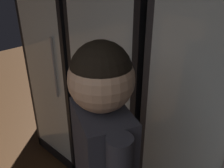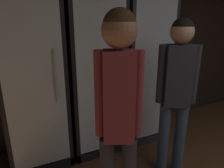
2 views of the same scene
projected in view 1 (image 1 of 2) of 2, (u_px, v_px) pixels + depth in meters
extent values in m
cube|color=black|center=(92.00, 57.00, 2.37)|extent=(0.62, 0.04, 1.92)
cube|color=black|center=(53.00, 57.00, 2.37)|extent=(0.04, 0.57, 1.92)
cube|color=black|center=(92.00, 72.00, 2.02)|extent=(0.04, 0.57, 1.92)
cube|color=black|center=(77.00, 141.00, 2.59)|extent=(0.62, 0.57, 0.10)
cube|color=white|center=(89.00, 58.00, 2.35)|extent=(0.54, 0.02, 1.68)
cube|color=silver|center=(45.00, 73.00, 2.01)|extent=(0.54, 0.02, 1.68)
cylinder|color=#B2B2B7|center=(54.00, 69.00, 1.84)|extent=(0.02, 0.02, 0.50)
cube|color=silver|center=(77.00, 136.00, 2.56)|extent=(0.52, 0.49, 0.02)
cylinder|color=#9EAD99|center=(69.00, 121.00, 2.61)|extent=(0.07, 0.07, 0.23)
cylinder|color=#9EAD99|center=(68.00, 108.00, 2.53)|extent=(0.02, 0.02, 0.10)
cylinder|color=beige|center=(69.00, 121.00, 2.60)|extent=(0.07, 0.07, 0.07)
cylinder|color=black|center=(88.00, 131.00, 2.47)|extent=(0.06, 0.06, 0.19)
cylinder|color=black|center=(87.00, 120.00, 2.40)|extent=(0.02, 0.02, 0.09)
cylinder|color=#B2332D|center=(88.00, 131.00, 2.46)|extent=(0.06, 0.06, 0.06)
cube|color=silver|center=(74.00, 103.00, 2.38)|extent=(0.52, 0.49, 0.02)
cylinder|color=brown|center=(64.00, 88.00, 2.40)|extent=(0.08, 0.08, 0.23)
cylinder|color=brown|center=(63.00, 73.00, 2.33)|extent=(0.03, 0.03, 0.10)
cylinder|color=beige|center=(65.00, 91.00, 2.41)|extent=(0.08, 0.08, 0.09)
cylinder|color=#9EAD99|center=(85.00, 96.00, 2.28)|extent=(0.06, 0.06, 0.21)
cylinder|color=#9EAD99|center=(85.00, 82.00, 2.22)|extent=(0.02, 0.02, 0.08)
cylinder|color=white|center=(85.00, 95.00, 2.28)|extent=(0.06, 0.06, 0.05)
cube|color=silver|center=(71.00, 64.00, 2.19)|extent=(0.52, 0.49, 0.02)
cylinder|color=#336B38|center=(58.00, 48.00, 2.25)|extent=(0.06, 0.06, 0.24)
cylinder|color=#336B38|center=(56.00, 32.00, 2.18)|extent=(0.02, 0.02, 0.07)
cylinder|color=#B2332D|center=(58.00, 48.00, 2.25)|extent=(0.07, 0.07, 0.06)
cylinder|color=#194723|center=(70.00, 53.00, 2.15)|extent=(0.07, 0.07, 0.22)
cylinder|color=#194723|center=(69.00, 36.00, 2.08)|extent=(0.02, 0.02, 0.09)
cylinder|color=tan|center=(70.00, 52.00, 2.14)|extent=(0.08, 0.08, 0.07)
cylinder|color=black|center=(77.00, 57.00, 2.01)|extent=(0.08, 0.08, 0.23)
cylinder|color=black|center=(76.00, 39.00, 1.94)|extent=(0.03, 0.03, 0.09)
cylinder|color=#2D2D33|center=(77.00, 58.00, 2.01)|extent=(0.08, 0.08, 0.06)
cube|color=silver|center=(67.00, 19.00, 2.01)|extent=(0.52, 0.49, 0.02)
cylinder|color=#336B38|center=(51.00, 4.00, 2.06)|extent=(0.07, 0.07, 0.20)
cylinder|color=tan|center=(51.00, 5.00, 2.06)|extent=(0.07, 0.07, 0.06)
cylinder|color=#9EAD99|center=(66.00, 4.00, 1.97)|extent=(0.06, 0.06, 0.23)
cylinder|color=tan|center=(66.00, 7.00, 1.98)|extent=(0.06, 0.06, 0.06)
cylinder|color=brown|center=(81.00, 7.00, 1.88)|extent=(0.08, 0.08, 0.21)
cylinder|color=#2D2D33|center=(81.00, 6.00, 1.88)|extent=(0.08, 0.08, 0.07)
cube|color=black|center=(145.00, 75.00, 1.97)|extent=(0.62, 0.04, 1.92)
cube|color=black|center=(98.00, 75.00, 1.97)|extent=(0.04, 0.57, 1.92)
cube|color=black|center=(158.00, 98.00, 1.61)|extent=(0.04, 0.57, 1.92)
cube|color=white|center=(143.00, 76.00, 1.95)|extent=(0.54, 0.02, 1.68)
cube|color=silver|center=(100.00, 98.00, 1.61)|extent=(0.54, 0.02, 1.68)
cylinder|color=#B2B2B7|center=(118.00, 96.00, 1.44)|extent=(0.02, 0.02, 0.50)
cube|color=silver|center=(123.00, 166.00, 2.16)|extent=(0.52, 0.49, 0.02)
cylinder|color=#194723|center=(110.00, 155.00, 2.16)|extent=(0.07, 0.07, 0.18)
cylinder|color=#194723|center=(110.00, 144.00, 2.11)|extent=(0.03, 0.03, 0.06)
cylinder|color=#B2332D|center=(110.00, 154.00, 2.16)|extent=(0.08, 0.08, 0.05)
cylinder|color=black|center=(133.00, 166.00, 2.03)|extent=(0.07, 0.07, 0.20)
cylinder|color=black|center=(134.00, 153.00, 1.96)|extent=(0.02, 0.02, 0.10)
cylinder|color=#2D2D33|center=(133.00, 167.00, 2.03)|extent=(0.07, 0.07, 0.07)
cube|color=silver|center=(124.00, 116.00, 1.92)|extent=(0.52, 0.49, 0.02)
cylinder|color=#9EAD99|center=(110.00, 99.00, 1.93)|extent=(0.07, 0.07, 0.22)
cylinder|color=#9EAD99|center=(110.00, 83.00, 1.86)|extent=(0.02, 0.02, 0.08)
cylinder|color=beige|center=(110.00, 100.00, 1.93)|extent=(0.08, 0.08, 0.06)
cylinder|color=#336B38|center=(140.00, 109.00, 1.80)|extent=(0.06, 0.06, 0.21)
cylinder|color=#336B38|center=(141.00, 94.00, 1.74)|extent=(0.02, 0.02, 0.06)
cylinder|color=#B2332D|center=(140.00, 110.00, 1.80)|extent=(0.07, 0.07, 0.07)
cube|color=silver|center=(126.00, 51.00, 1.67)|extent=(0.52, 0.49, 0.02)
cylinder|color=#336B38|center=(104.00, 32.00, 1.72)|extent=(0.08, 0.08, 0.21)
cylinder|color=#336B38|center=(104.00, 10.00, 1.65)|extent=(0.03, 0.03, 0.10)
cylinder|color=tan|center=(104.00, 33.00, 1.72)|extent=(0.08, 0.08, 0.06)
cylinder|color=#336B38|center=(116.00, 35.00, 1.63)|extent=(0.08, 0.08, 0.21)
cylinder|color=#336B38|center=(116.00, 15.00, 1.57)|extent=(0.03, 0.03, 0.06)
cylinder|color=#2D2D33|center=(116.00, 35.00, 1.62)|extent=(0.08, 0.08, 0.07)
cylinder|color=#336B38|center=(135.00, 35.00, 1.57)|extent=(0.07, 0.07, 0.24)
cylinder|color=#336B38|center=(136.00, 9.00, 1.50)|extent=(0.03, 0.03, 0.10)
cylinder|color=#B2332D|center=(135.00, 39.00, 1.58)|extent=(0.08, 0.08, 0.08)
cylinder|color=#336B38|center=(149.00, 40.00, 1.50)|extent=(0.07, 0.07, 0.22)
cylinder|color=#336B38|center=(150.00, 15.00, 1.43)|extent=(0.03, 0.03, 0.10)
cylinder|color=#B2332D|center=(148.00, 42.00, 1.50)|extent=(0.07, 0.07, 0.06)
cube|color=#2B2B30|center=(168.00, 102.00, 1.57)|extent=(0.04, 0.57, 1.92)
cube|color=silver|center=(190.00, 141.00, 1.21)|extent=(0.54, 0.02, 1.68)
cylinder|color=brown|center=(180.00, 141.00, 1.66)|extent=(0.08, 0.08, 0.22)
cylinder|color=brown|center=(183.00, 123.00, 1.59)|extent=(0.03, 0.03, 0.10)
cylinder|color=#2D2D33|center=(180.00, 144.00, 1.67)|extent=(0.08, 0.08, 0.06)
cylinder|color=#194723|center=(201.00, 160.00, 1.50)|extent=(0.07, 0.07, 0.22)
cylinder|color=#194723|center=(205.00, 141.00, 1.44)|extent=(0.02, 0.02, 0.09)
cylinder|color=beige|center=(201.00, 161.00, 1.51)|extent=(0.07, 0.07, 0.08)
cube|color=silver|center=(211.00, 119.00, 1.39)|extent=(0.52, 0.49, 0.02)
cylinder|color=brown|center=(185.00, 94.00, 1.45)|extent=(0.07, 0.07, 0.20)
cylinder|color=brown|center=(188.00, 72.00, 1.39)|extent=(0.02, 0.02, 0.10)
cylinder|color=beige|center=(185.00, 93.00, 1.45)|extent=(0.07, 0.07, 0.08)
cylinder|color=brown|center=(217.00, 103.00, 1.36)|extent=(0.06, 0.06, 0.19)
cylinder|color=brown|center=(222.00, 80.00, 1.30)|extent=(0.02, 0.02, 0.09)
cylinder|color=#B2332D|center=(216.00, 107.00, 1.37)|extent=(0.07, 0.07, 0.06)
cylinder|color=#336B38|center=(206.00, 27.00, 1.23)|extent=(0.07, 0.07, 0.21)
cylinder|color=#B2332D|center=(206.00, 27.00, 1.23)|extent=(0.08, 0.08, 0.08)
cylinder|color=#2D2D38|center=(92.00, 146.00, 1.01)|extent=(0.08, 0.08, 0.55)
sphere|color=tan|center=(101.00, 79.00, 0.71)|extent=(0.21, 0.21, 0.21)
sphere|color=black|center=(101.00, 72.00, 0.70)|extent=(0.19, 0.19, 0.19)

